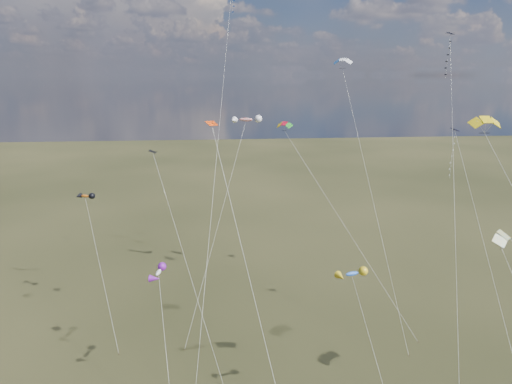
{
  "coord_description": "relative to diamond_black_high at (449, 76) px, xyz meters",
  "views": [
    {
      "loc": [
        -4.69,
        -29.93,
        31.34
      ],
      "look_at": [
        0.0,
        18.0,
        19.0
      ],
      "focal_mm": 32.0,
      "sensor_mm": 36.0,
      "label": 1
    }
  ],
  "objects": [
    {
      "name": "diamond_navy_tall",
      "position": [
        -26.59,
        8.03,
        6.14
      ],
      "size": [
        6.39,
        31.78,
        43.89
      ],
      "color": "#0D1746",
      "rests_on": "ground"
    },
    {
      "name": "diamond_navy_right",
      "position": [
        -1.71,
        -6.81,
        -9.8
      ],
      "size": [
        2.21,
        16.12,
        25.53
      ],
      "color": "#0B0B51",
      "rests_on": "ground"
    },
    {
      "name": "parafoil_yellow",
      "position": [
        -7.56,
        -21.01,
        -3.45
      ],
      "size": [
        11.34,
        15.78,
        28.58
      ],
      "color": "gold",
      "rests_on": "ground"
    },
    {
      "name": "novelty_orange_black",
      "position": [
        -46.14,
        4.83,
        -15.5
      ],
      "size": [
        6.89,
        13.39,
        16.34
      ],
      "color": "#C75C12",
      "rests_on": "ground"
    },
    {
      "name": "parafoil_blue_white",
      "position": [
        -11.5,
        6.64,
        1.91
      ],
      "size": [
        5.68,
        19.11,
        34.0
      ],
      "color": "#2362B3",
      "rests_on": "ground"
    },
    {
      "name": "parafoil_tricolor",
      "position": [
        -18.96,
        8.34,
        -6.65
      ],
      "size": [
        15.4,
        18.15,
        25.37
      ],
      "color": "#E4B60C",
      "rests_on": "ground"
    },
    {
      "name": "diamond_black_mid",
      "position": [
        -34.03,
        -5.09,
        -15.22
      ],
      "size": [
        8.1,
        13.59,
        22.82
      ],
      "color": "black",
      "rests_on": "ground"
    },
    {
      "name": "novelty_blue_yellow",
      "position": [
        -17.47,
        -19.95,
        -16.61
      ],
      "size": [
        4.69,
        8.17,
        15.17
      ],
      "color": "blue",
      "rests_on": "ground"
    },
    {
      "name": "parafoil_striped",
      "position": [
        -3.66,
        -19.43,
        -13.72
      ],
      "size": [
        3.83,
        15.07,
        18.33
      ],
      "color": "#FFC007",
      "rests_on": "ground"
    },
    {
      "name": "novelty_redwhite_stripe",
      "position": [
        -24.26,
        11.75,
        -6.28
      ],
      "size": [
        11.06,
        20.47,
        25.69
      ],
      "color": "red",
      "rests_on": "ground"
    },
    {
      "name": "diamond_orange_center",
      "position": [
        -27.36,
        -20.72,
        -12.08
      ],
      "size": [
        7.1,
        20.15,
        27.45
      ],
      "color": "#E33C09",
      "rests_on": "ground"
    },
    {
      "name": "novelty_white_purple",
      "position": [
        -34.76,
        -13.6,
        -18.58
      ],
      "size": [
        2.84,
        12.66,
        13.21
      ],
      "color": "silver",
      "rests_on": "ground"
    },
    {
      "name": "diamond_black_high",
      "position": [
        0.0,
        0.0,
        0.0
      ],
      "size": [
        12.01,
        31.4,
        36.66
      ],
      "color": "black",
      "rests_on": "ground"
    }
  ]
}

